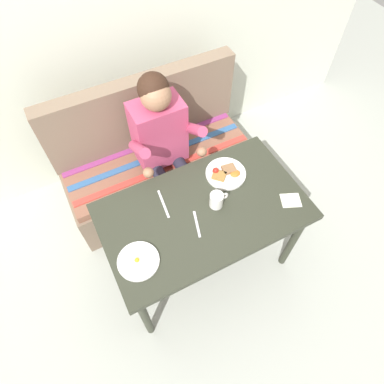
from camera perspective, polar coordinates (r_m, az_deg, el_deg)
name	(u,v)px	position (r m, az deg, el deg)	size (l,w,h in m)	color
ground_plane	(201,259)	(2.60, 1.54, -11.38)	(8.00, 8.00, 0.00)	#ABB0A5
back_wall	(111,10)	(2.46, -13.65, 27.92)	(4.40, 0.10, 2.60)	silver
table	(203,217)	(2.02, 1.95, -4.28)	(1.20, 0.70, 0.73)	#2F3225
couch	(157,163)	(2.69, -6.03, 5.00)	(1.44, 0.56, 1.00)	#7A6552
person	(163,141)	(2.27, -4.90, 8.61)	(0.45, 0.61, 1.21)	#B54063
plate_breakfast	(225,173)	(2.10, 5.71, 3.20)	(0.25, 0.25, 0.05)	white
plate_eggs	(138,261)	(1.82, -9.12, -11.51)	(0.22, 0.22, 0.04)	white
coffee_mug	(217,200)	(1.93, 4.26, -1.34)	(0.12, 0.08, 0.10)	white
napkin	(291,200)	(2.07, 16.45, -1.38)	(0.11, 0.10, 0.01)	silver
fork	(197,224)	(1.90, 0.84, -5.47)	(0.01, 0.17, 0.01)	silver
knife	(163,204)	(1.98, -4.88, -2.02)	(0.01, 0.20, 0.01)	silver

